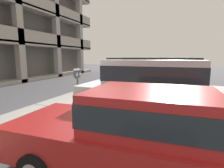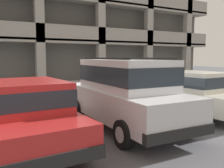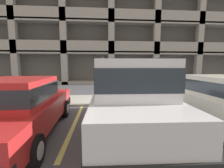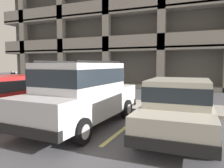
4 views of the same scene
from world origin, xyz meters
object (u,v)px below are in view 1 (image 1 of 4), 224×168
at_px(red_sedan, 139,131).
at_px(dark_hatchback, 156,83).
at_px(parking_meter_near, 77,79).
at_px(silver_suv, 152,88).

distance_m(red_sedan, dark_hatchback, 5.72).
xyz_separation_m(red_sedan, parking_meter_near, (2.78, 2.91, 0.43)).
xyz_separation_m(red_sedan, dark_hatchback, (5.71, 0.40, 0.00)).
bearing_deg(dark_hatchback, parking_meter_near, 137.49).
relative_size(silver_suv, red_sedan, 1.07).
distance_m(red_sedan, parking_meter_near, 4.05).
height_order(silver_suv, red_sedan, silver_suv).
relative_size(silver_suv, parking_meter_near, 3.18).
height_order(red_sedan, dark_hatchback, same).
xyz_separation_m(silver_suv, parking_meter_near, (-0.03, 2.73, 0.16)).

